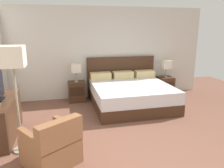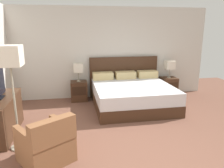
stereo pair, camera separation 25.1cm
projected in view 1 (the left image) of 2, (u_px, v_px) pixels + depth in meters
name	position (u px, v px, depth m)	size (l,w,h in m)	color
ground_plane	(140.00, 159.00, 3.39)	(10.01, 10.01, 0.00)	brown
wall_back	(100.00, 53.00, 6.25)	(6.22, 0.06, 2.56)	beige
bed	(130.00, 94.00, 5.69)	(2.01, 1.96, 1.17)	#422819
nightstand_left	(77.00, 91.00, 6.05)	(0.45, 0.42, 0.55)	#422819
nightstand_right	(165.00, 86.00, 6.65)	(0.45, 0.42, 0.55)	#422819
table_lamp_left	(76.00, 68.00, 5.89)	(0.26, 0.26, 0.51)	gray
table_lamp_right	(166.00, 65.00, 6.49)	(0.26, 0.26, 0.51)	gray
dresser	(1.00, 118.00, 3.98)	(0.51, 1.38, 0.73)	#422819
armchair_by_window	(52.00, 146.00, 3.22)	(0.95, 0.95, 0.76)	brown
floor_lamp	(13.00, 63.00, 3.28)	(0.36, 0.36, 1.72)	gray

